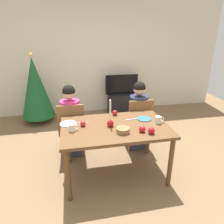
# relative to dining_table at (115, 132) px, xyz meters

# --- Properties ---
(ground_plane) EXTENTS (7.68, 7.68, 0.00)m
(ground_plane) POSITION_rel_dining_table_xyz_m (0.00, 0.00, -0.67)
(ground_plane) COLOR brown
(back_wall) EXTENTS (6.40, 0.10, 2.60)m
(back_wall) POSITION_rel_dining_table_xyz_m (0.00, 2.60, 0.63)
(back_wall) COLOR beige
(back_wall) RESTS_ON ground
(dining_table) EXTENTS (1.40, 0.90, 0.75)m
(dining_table) POSITION_rel_dining_table_xyz_m (0.00, 0.00, 0.00)
(dining_table) COLOR brown
(dining_table) RESTS_ON ground
(chair_left) EXTENTS (0.40, 0.40, 0.90)m
(chair_left) POSITION_rel_dining_table_xyz_m (-0.57, 0.61, -0.15)
(chair_left) COLOR brown
(chair_left) RESTS_ON ground
(chair_right) EXTENTS (0.40, 0.40, 0.90)m
(chair_right) POSITION_rel_dining_table_xyz_m (0.54, 0.61, -0.15)
(chair_right) COLOR brown
(chair_right) RESTS_ON ground
(person_left_child) EXTENTS (0.30, 0.30, 1.17)m
(person_left_child) POSITION_rel_dining_table_xyz_m (-0.57, 0.64, -0.10)
(person_left_child) COLOR #33384C
(person_left_child) RESTS_ON ground
(person_right_child) EXTENTS (0.30, 0.30, 1.17)m
(person_right_child) POSITION_rel_dining_table_xyz_m (0.54, 0.64, -0.10)
(person_right_child) COLOR #33384C
(person_right_child) RESTS_ON ground
(tv_stand) EXTENTS (0.64, 0.40, 0.48)m
(tv_stand) POSITION_rel_dining_table_xyz_m (0.66, 2.30, -0.43)
(tv_stand) COLOR black
(tv_stand) RESTS_ON ground
(tv) EXTENTS (0.79, 0.05, 0.46)m
(tv) POSITION_rel_dining_table_xyz_m (0.66, 2.30, 0.04)
(tv) COLOR black
(tv) RESTS_ON tv_stand
(christmas_tree) EXTENTS (0.70, 0.70, 1.50)m
(christmas_tree) POSITION_rel_dining_table_xyz_m (-1.28, 2.10, 0.11)
(christmas_tree) COLOR brown
(christmas_tree) RESTS_ON ground
(candle_centerpiece) EXTENTS (0.09, 0.09, 0.37)m
(candle_centerpiece) POSITION_rel_dining_table_xyz_m (-0.06, -0.00, 0.16)
(candle_centerpiece) COLOR red
(candle_centerpiece) RESTS_ON dining_table
(plate_left) EXTENTS (0.22, 0.22, 0.01)m
(plate_left) POSITION_rel_dining_table_xyz_m (-0.60, 0.18, 0.09)
(plate_left) COLOR silver
(plate_left) RESTS_ON dining_table
(plate_right) EXTENTS (0.20, 0.20, 0.01)m
(plate_right) POSITION_rel_dining_table_xyz_m (0.45, 0.13, 0.09)
(plate_right) COLOR teal
(plate_right) RESTS_ON dining_table
(mug_left) EXTENTS (0.13, 0.08, 0.09)m
(mug_left) POSITION_rel_dining_table_xyz_m (-0.55, -0.03, 0.13)
(mug_left) COLOR white
(mug_left) RESTS_ON dining_table
(mug_right) EXTENTS (0.13, 0.08, 0.10)m
(mug_right) POSITION_rel_dining_table_xyz_m (0.59, -0.03, 0.13)
(mug_right) COLOR silver
(mug_right) RESTS_ON dining_table
(fork_left) EXTENTS (0.18, 0.03, 0.01)m
(fork_left) POSITION_rel_dining_table_xyz_m (-0.43, 0.18, 0.09)
(fork_left) COLOR silver
(fork_left) RESTS_ON dining_table
(fork_right) EXTENTS (0.18, 0.03, 0.01)m
(fork_right) POSITION_rel_dining_table_xyz_m (0.27, 0.16, 0.09)
(fork_right) COLOR silver
(fork_right) RESTS_ON dining_table
(bowl_walnuts) EXTENTS (0.17, 0.17, 0.06)m
(bowl_walnuts) POSITION_rel_dining_table_xyz_m (0.06, -0.20, 0.11)
(bowl_walnuts) COLOR olive
(bowl_walnuts) RESTS_ON dining_table
(apple_near_candle) EXTENTS (0.08, 0.08, 0.08)m
(apple_near_candle) POSITION_rel_dining_table_xyz_m (0.29, -0.23, 0.12)
(apple_near_candle) COLOR red
(apple_near_candle) RESTS_ON dining_table
(apple_by_left_plate) EXTENTS (0.08, 0.08, 0.08)m
(apple_by_left_plate) POSITION_rel_dining_table_xyz_m (0.38, -0.30, 0.13)
(apple_by_left_plate) COLOR red
(apple_by_left_plate) RESTS_ON dining_table
(apple_by_right_mug) EXTENTS (0.08, 0.08, 0.08)m
(apple_by_right_mug) POSITION_rel_dining_table_xyz_m (0.08, 0.36, 0.12)
(apple_by_right_mug) COLOR #AD181A
(apple_by_right_mug) RESTS_ON dining_table
(apple_far_edge) EXTENTS (0.07, 0.07, 0.07)m
(apple_far_edge) POSITION_rel_dining_table_xyz_m (-0.41, 0.08, 0.12)
(apple_far_edge) COLOR red
(apple_far_edge) RESTS_ON dining_table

